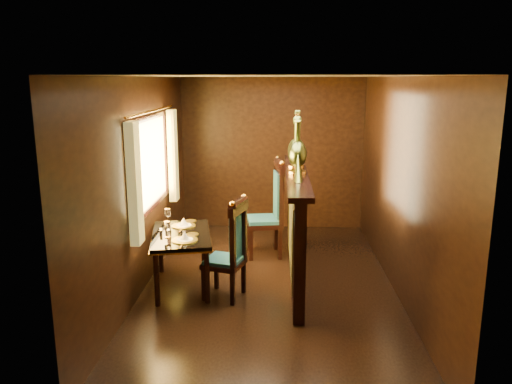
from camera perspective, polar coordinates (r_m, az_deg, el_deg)
ground at (r=6.21m, az=1.49°, el=-10.62°), size 5.00×5.00×0.00m
room_shell at (r=5.79m, az=0.74°, el=3.98°), size 3.04×5.04×2.52m
partition at (r=6.26m, az=4.53°, el=-3.54°), size 0.26×2.70×1.36m
dining_table at (r=6.05m, az=-8.58°, el=-5.28°), size 0.89×1.25×0.87m
chair_left at (r=5.67m, az=-2.67°, el=-6.23°), size 0.54×0.55×1.20m
chair_right at (r=7.02m, az=1.97°, el=-1.53°), size 0.57×0.59×1.40m
peacock_left at (r=5.94m, az=4.78°, el=5.62°), size 0.23×0.62×0.74m
peacock_right at (r=6.33m, az=4.64°, el=5.97°), size 0.23×0.60×0.72m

